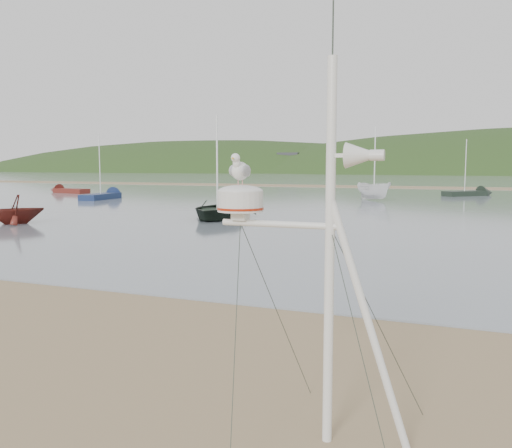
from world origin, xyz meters
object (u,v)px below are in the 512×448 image
at_px(mast_rig, 322,334).
at_px(boat_white, 374,176).
at_px(sailboat_dark_mid, 476,193).
at_px(boat_dark, 217,173).
at_px(sailboat_blue_near, 110,195).
at_px(boat_red, 14,196).
at_px(dinghy_red_far, 63,190).

height_order(mast_rig, boat_white, mast_rig).
bearing_deg(boat_white, sailboat_dark_mid, 8.12).
bearing_deg(boat_dark, sailboat_blue_near, 133.62).
distance_m(boat_white, sailboat_dark_mid, 14.04).
bearing_deg(boat_red, boat_dark, 69.85).
height_order(mast_rig, sailboat_dark_mid, sailboat_dark_mid).
xyz_separation_m(boat_red, sailboat_blue_near, (-9.19, 20.08, -1.18)).
bearing_deg(boat_red, boat_white, 95.89).
height_order(boat_dark, boat_white, boat_dark).
distance_m(sailboat_dark_mid, sailboat_blue_near, 35.87).
height_order(boat_red, sailboat_blue_near, sailboat_blue_near).
bearing_deg(boat_white, dinghy_red_far, 133.91).
bearing_deg(boat_red, sailboat_blue_near, 148.64).
bearing_deg(boat_white, sailboat_blue_near, 149.06).
bearing_deg(sailboat_blue_near, boat_white, 14.66).
bearing_deg(mast_rig, sailboat_dark_mid, 88.19).
bearing_deg(mast_rig, dinghy_red_far, 134.10).
bearing_deg(dinghy_red_far, sailboat_blue_near, -29.92).
height_order(mast_rig, boat_red, mast_rig).
bearing_deg(boat_red, sailboat_dark_mid, 93.30).
height_order(boat_dark, sailboat_blue_near, sailboat_blue_near).
height_order(boat_dark, sailboat_dark_mid, sailboat_dark_mid).
bearing_deg(dinghy_red_far, boat_white, -0.49).
bearing_deg(boat_white, mast_rig, -126.69).
bearing_deg(sailboat_dark_mid, sailboat_blue_near, -151.19).
bearing_deg(mast_rig, boat_red, 142.71).
relative_size(boat_dark, sailboat_dark_mid, 0.86).
xyz_separation_m(boat_dark, dinghy_red_far, (-28.87, 20.22, -2.36)).
bearing_deg(boat_red, dinghy_red_far, 161.49).
bearing_deg(boat_white, boat_red, -163.77).
height_order(sailboat_dark_mid, sailboat_blue_near, sailboat_blue_near).
relative_size(mast_rig, boat_red, 1.77).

